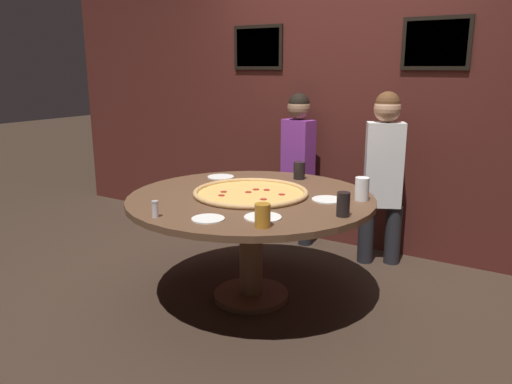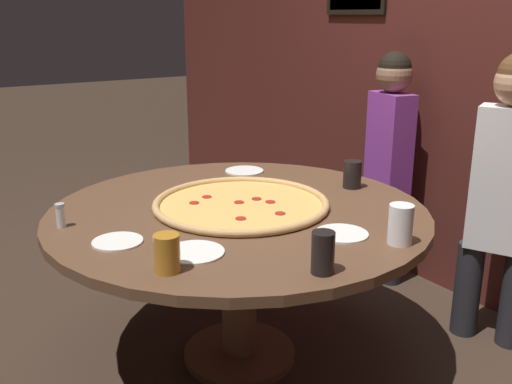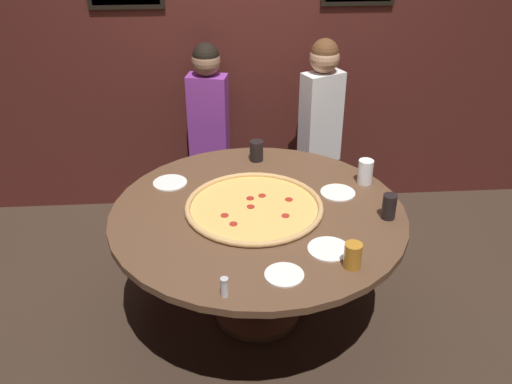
{
  "view_description": "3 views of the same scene",
  "coord_description": "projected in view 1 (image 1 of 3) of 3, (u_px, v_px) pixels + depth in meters",
  "views": [
    {
      "loc": [
        1.73,
        -2.71,
        1.57
      ],
      "look_at": [
        0.06,
        -0.03,
        0.78
      ],
      "focal_mm": 35.0,
      "sensor_mm": 36.0,
      "label": 1
    },
    {
      "loc": [
        1.99,
        -1.24,
        1.54
      ],
      "look_at": [
        0.05,
        0.06,
        0.82
      ],
      "focal_mm": 40.0,
      "sensor_mm": 36.0,
      "label": 2
    },
    {
      "loc": [
        -0.2,
        -2.68,
        2.41
      ],
      "look_at": [
        -0.02,
        -0.07,
        0.91
      ],
      "focal_mm": 40.0,
      "sensor_mm": 36.0,
      "label": 3
    }
  ],
  "objects": [
    {
      "name": "ground_plane",
      "position": [
        251.0,
        297.0,
        3.51
      ],
      "size": [
        24.0,
        24.0,
        0.0
      ],
      "primitive_type": "plane",
      "color": "#38281E"
    },
    {
      "name": "back_wall",
      "position": [
        338.0,
        99.0,
        4.36
      ],
      "size": [
        6.4,
        0.08,
        2.6
      ],
      "color": "#4C1E19",
      "rests_on": "ground_plane"
    },
    {
      "name": "dining_table",
      "position": [
        251.0,
        214.0,
        3.36
      ],
      "size": [
        1.64,
        1.64,
        0.74
      ],
      "color": "brown",
      "rests_on": "ground_plane"
    },
    {
      "name": "giant_pizza",
      "position": [
        251.0,
        193.0,
        3.35
      ],
      "size": [
        0.78,
        0.78,
        0.03
      ],
      "color": "#EAB75B",
      "rests_on": "dining_table"
    },
    {
      "name": "drink_cup_far_left",
      "position": [
        362.0,
        189.0,
        3.2
      ],
      "size": [
        0.09,
        0.09,
        0.15
      ],
      "primitive_type": "cylinder",
      "color": "white",
      "rests_on": "dining_table"
    },
    {
      "name": "drink_cup_centre_back",
      "position": [
        263.0,
        215.0,
        2.66
      ],
      "size": [
        0.09,
        0.09,
        0.13
      ],
      "primitive_type": "cylinder",
      "color": "#BC7A23",
      "rests_on": "dining_table"
    },
    {
      "name": "drink_cup_near_right",
      "position": [
        343.0,
        204.0,
        2.85
      ],
      "size": [
        0.08,
        0.08,
        0.14
      ],
      "primitive_type": "cylinder",
      "color": "black",
      "rests_on": "dining_table"
    },
    {
      "name": "drink_cup_near_left",
      "position": [
        299.0,
        170.0,
        3.81
      ],
      "size": [
        0.09,
        0.09,
        0.13
      ],
      "primitive_type": "cylinder",
      "color": "black",
      "rests_on": "dining_table"
    },
    {
      "name": "white_plate_beside_cup",
      "position": [
        263.0,
        217.0,
        2.84
      ],
      "size": [
        0.22,
        0.22,
        0.01
      ],
      "primitive_type": "cylinder",
      "color": "white",
      "rests_on": "dining_table"
    },
    {
      "name": "white_plate_near_front",
      "position": [
        221.0,
        177.0,
        3.88
      ],
      "size": [
        0.2,
        0.2,
        0.01
      ],
      "primitive_type": "cylinder",
      "color": "white",
      "rests_on": "dining_table"
    },
    {
      "name": "white_plate_left_side",
      "position": [
        208.0,
        219.0,
        2.81
      ],
      "size": [
        0.19,
        0.19,
        0.01
      ],
      "primitive_type": "cylinder",
      "color": "white",
      "rests_on": "dining_table"
    },
    {
      "name": "white_plate_right_side",
      "position": [
        328.0,
        200.0,
        3.21
      ],
      "size": [
        0.2,
        0.2,
        0.01
      ],
      "primitive_type": "cylinder",
      "color": "white",
      "rests_on": "dining_table"
    },
    {
      "name": "condiment_shaker",
      "position": [
        155.0,
        209.0,
        2.84
      ],
      "size": [
        0.04,
        0.04,
        0.1
      ],
      "color": "silver",
      "rests_on": "dining_table"
    },
    {
      "name": "diner_side_left",
      "position": [
        384.0,
        169.0,
        3.95
      ],
      "size": [
        0.37,
        0.27,
        1.39
      ],
      "rotation": [
        0.0,
        0.0,
        -2.69
      ],
      "color": "#232328",
      "rests_on": "ground_plane"
    },
    {
      "name": "diner_far_right",
      "position": [
        298.0,
        160.0,
        4.45
      ],
      "size": [
        0.36,
        0.21,
        1.36
      ],
      "rotation": [
        0.0,
        0.0,
        2.92
      ],
      "color": "#232328",
      "rests_on": "ground_plane"
    }
  ]
}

